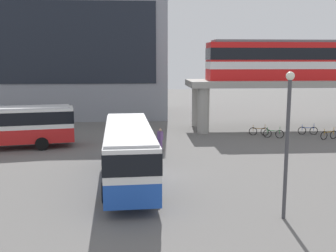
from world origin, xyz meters
The scene contains 11 objects.
ground_plane centered at (0.00, 10.00, 0.00)m, with size 120.00×120.00×0.00m, color #605E5B.
station_building centered at (-10.20, 27.68, 7.80)m, with size 25.48×13.37×15.60m.
elevated_platform centered at (17.90, 15.55, 4.08)m, with size 27.52×5.62×4.81m.
train centered at (17.98, 15.55, 6.78)m, with size 23.94×2.96×3.84m.
bus_main centered at (-1.20, -1.63, 1.99)m, with size 3.20×11.16×3.22m.
bicycle_green centered at (11.15, 10.74, 0.36)m, with size 1.69×0.70×1.04m.
bicycle_orange centered at (15.72, 9.81, 0.36)m, with size 1.72×0.60×1.04m.
bicycle_blue centered at (14.82, 12.09, 0.36)m, with size 1.78×0.34×1.04m.
bicycle_brown centered at (10.22, 12.01, 0.36)m, with size 1.76×0.43×1.04m.
pedestrian_by_bike_rack centered at (0.96, 6.44, 0.79)m, with size 0.45×0.48×1.67m.
lamp_post centered at (5.61, -7.28, 3.73)m, with size 0.36×0.36×6.32m.
Camera 1 is at (-0.55, -23.62, 6.81)m, focal length 43.43 mm.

